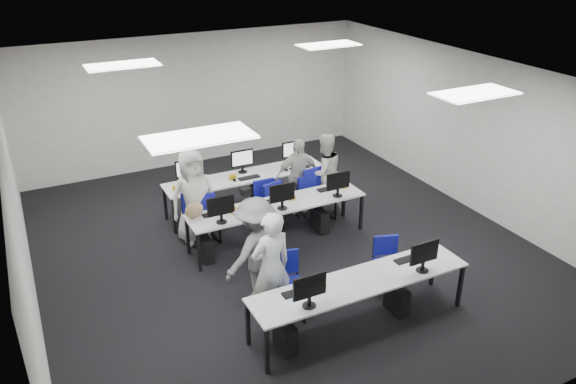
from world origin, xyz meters
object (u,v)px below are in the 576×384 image
chair_5 (202,222)px  chair_3 (268,213)px  student_3 (298,176)px  student_2 (193,197)px  chair_6 (267,209)px  photographer (256,251)px  chair_4 (319,203)px  student_1 (324,172)px  desk_front (361,284)px  chair_2 (201,227)px  student_0 (271,268)px  chair_0 (286,297)px  desk_mid (278,207)px  chair_1 (387,273)px  chair_7 (304,200)px

chair_5 → chair_3: bearing=-5.8°
student_3 → student_2: bearing=-168.4°
chair_5 → chair_6: chair_5 is taller
photographer → student_2: bearing=-101.7°
chair_4 → student_1: 0.62m
desk_front → student_2: size_ratio=1.89×
student_2 → chair_2: bearing=-69.3°
student_0 → chair_0: bearing=168.7°
desk_mid → chair_5: 1.43m
desk_front → chair_5: chair_5 is taller
chair_4 → student_0: bearing=-136.5°
chair_3 → chair_5: 1.24m
chair_3 → student_2: (-1.36, 0.14, 0.57)m
chair_3 → chair_4: 1.02m
chair_1 → chair_2: 3.36m
student_1 → student_2: size_ratio=0.92×
student_0 → student_2: student_2 is taller
chair_1 → photographer: 2.09m
desk_mid → student_0: size_ratio=1.89×
student_1 → photographer: bearing=41.4°
chair_1 → chair_7: (0.06, 2.81, 0.00)m
student_0 → student_2: size_ratio=1.00×
chair_5 → desk_mid: bearing=-30.5°
desk_front → chair_6: bearing=87.9°
desk_front → student_1: bearing=67.9°
chair_4 → chair_5: bearing=167.4°
desk_mid → student_1: bearing=28.8°
chair_0 → chair_6: bearing=84.7°
chair_0 → chair_2: 2.56m
chair_4 → photographer: bearing=-143.6°
desk_front → photographer: bearing=130.2°
student_3 → chair_5: bearing=-169.6°
student_3 → chair_7: bearing=-51.0°
desk_front → chair_1: (0.88, 0.56, -0.42)m
chair_1 → chair_2: bearing=147.0°
chair_6 → student_1: size_ratio=0.56×
desk_front → chair_4: (1.09, 3.06, -0.38)m
chair_5 → desk_front: bearing=-68.0°
chair_0 → desk_front: bearing=-25.2°
chair_0 → chair_4: size_ratio=0.99×
chair_0 → student_3: bearing=73.4°
chair_6 → chair_7: (0.82, 0.03, -0.01)m
chair_1 → chair_6: size_ratio=0.94×
chair_3 → photographer: photographer is taller
chair_7 → student_0: 3.40m
chair_3 → photographer: size_ratio=0.53×
chair_5 → student_1: student_1 is taller
chair_4 → chair_5: 2.26m
photographer → chair_0: bearing=92.2°
chair_0 → chair_1: chair_0 is taller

